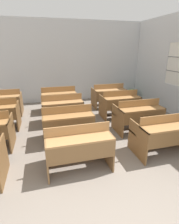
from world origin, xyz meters
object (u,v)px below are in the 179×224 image
wastepaper_bin (132,94)px  bench_front_center (78,145)px  bench_back_right (109,95)px  bench_second_right (138,115)px  bench_third_right (120,103)px  bench_second_center (68,122)px  bench_front_right (164,133)px  bench_back_center (59,98)px  bench_back_left (2,102)px  bench_third_center (62,108)px

wastepaper_bin → bench_front_center: bearing=-128.6°
bench_back_right → wastepaper_bin: size_ratio=3.01×
bench_front_center → wastepaper_bin: bench_front_center is taller
bench_second_right → bench_third_right: size_ratio=1.00×
bench_second_center → bench_front_right: bearing=-30.6°
bench_front_right → bench_second_right: (0.04, 1.06, 0.00)m
bench_third_right → bench_back_right: size_ratio=1.00×
bench_front_right → bench_back_right: same height
bench_front_right → bench_back_center: bearing=119.3°
bench_second_center → wastepaper_bin: (3.20, 2.91, -0.26)m
bench_front_right → bench_back_left: (-3.55, 3.17, 0.00)m
bench_third_right → bench_back_right: bearing=88.5°
wastepaper_bin → bench_back_left: bearing=-171.0°
bench_back_right → bench_third_center: bearing=-149.7°
bench_second_center → bench_second_right: (1.82, 0.01, 0.00)m
bench_front_center → bench_second_right: (1.79, 1.08, 0.00)m
bench_third_right → wastepaper_bin: bench_third_right is taller
bench_front_center → bench_third_center: size_ratio=1.00×
bench_third_center → bench_third_right: (1.78, 0.01, 0.00)m
bench_back_center → bench_front_center: bearing=-89.6°
bench_front_center → bench_second_center: size_ratio=1.00×
bench_third_center → bench_back_right: bearing=30.3°
bench_front_right → bench_third_right: size_ratio=1.00×
bench_second_right → bench_second_center: bearing=-179.6°
wastepaper_bin → bench_back_right: bearing=-150.4°
bench_second_center → wastepaper_bin: bench_second_center is taller
bench_back_left → bench_back_center: 1.78m
bench_second_right → bench_third_center: size_ratio=1.00×
bench_back_right → bench_front_right: bearing=-90.6°
wastepaper_bin → bench_back_center: bearing=-166.0°
bench_front_right → bench_third_right: 2.12m
bench_second_center → bench_back_left: same height
bench_third_center → bench_third_right: size_ratio=1.00×
bench_front_center → bench_back_left: (-1.80, 3.19, 0.00)m
bench_second_right → bench_back_center: 2.77m
bench_front_right → bench_back_center: same height
bench_front_center → bench_second_center: bearing=91.4°
bench_third_center → bench_third_right: same height
bench_front_right → bench_third_right: same height
bench_second_center → bench_back_center: size_ratio=1.00×
bench_third_center → bench_second_right: bearing=-29.9°
bench_third_right → bench_back_left: bearing=163.5°
bench_second_center → bench_second_right: same height
bench_second_center → bench_third_center: 1.06m
bench_front_right → bench_back_center: size_ratio=1.00×
bench_front_right → bench_back_right: 3.17m
bench_back_left → bench_back_right: bearing=-0.1°
bench_second_right → bench_back_left: (-3.59, 2.11, 0.00)m
bench_third_center → bench_back_right: 2.10m
bench_back_right → wastepaper_bin: bearing=29.6°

